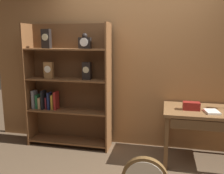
{
  "coord_description": "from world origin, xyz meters",
  "views": [
    {
      "loc": [
        0.42,
        -2.37,
        1.66
      ],
      "look_at": [
        -0.23,
        0.55,
        1.08
      ],
      "focal_mm": 39.13,
      "sensor_mm": 36.0,
      "label": 1
    }
  ],
  "objects_px": {
    "open_repair_manual": "(212,112)",
    "bookshelf": "(67,87)",
    "workbench": "(208,117)",
    "toolbox_small": "(191,106)"
  },
  "relations": [
    {
      "from": "open_repair_manual",
      "to": "bookshelf",
      "type": "bearing_deg",
      "value": 163.9
    },
    {
      "from": "workbench",
      "to": "toolbox_small",
      "type": "xyz_separation_m",
      "value": [
        -0.23,
        -0.03,
        0.14
      ]
    },
    {
      "from": "open_repair_manual",
      "to": "toolbox_small",
      "type": "bearing_deg",
      "value": 155.28
    },
    {
      "from": "open_repair_manual",
      "to": "workbench",
      "type": "bearing_deg",
      "value": 93.2
    },
    {
      "from": "workbench",
      "to": "open_repair_manual",
      "type": "bearing_deg",
      "value": -78.68
    },
    {
      "from": "workbench",
      "to": "bookshelf",
      "type": "bearing_deg",
      "value": 174.67
    },
    {
      "from": "bookshelf",
      "to": "toolbox_small",
      "type": "bearing_deg",
      "value": -6.79
    },
    {
      "from": "bookshelf",
      "to": "toolbox_small",
      "type": "distance_m",
      "value": 1.86
    },
    {
      "from": "bookshelf",
      "to": "toolbox_small",
      "type": "xyz_separation_m",
      "value": [
        1.84,
        -0.22,
        -0.14
      ]
    },
    {
      "from": "bookshelf",
      "to": "workbench",
      "type": "distance_m",
      "value": 2.09
    }
  ]
}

